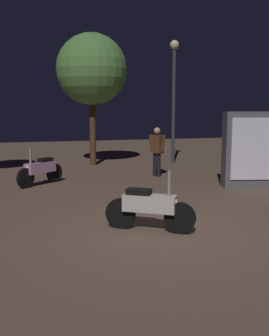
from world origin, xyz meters
TOP-DOWN VIEW (x-y plane):
  - ground_plane at (0.00, 0.00)m, footprint 40.00×40.00m
  - motorcycle_white_foreground at (-0.26, 0.13)m, footprint 1.46×0.97m
  - motorcycle_pink_parked_left at (-1.95, 5.05)m, footprint 1.33×1.15m
  - person_rider_beside at (1.73, 5.50)m, footprint 0.45×0.59m
  - streetlamp_near at (3.40, 8.39)m, footprint 0.36×0.36m
  - tree_center_bg at (0.18, 8.59)m, footprint 2.65×2.65m
  - kiosk_billboard at (3.71, 3.13)m, footprint 1.67×0.86m

SIDE VIEW (x-z plane):
  - ground_plane at x=0.00m, z-range 0.00..0.00m
  - motorcycle_white_foreground at x=-0.26m, z-range -0.12..0.99m
  - motorcycle_pink_parked_left at x=-1.95m, z-range -0.12..0.99m
  - person_rider_beside at x=1.73m, z-range 0.15..1.73m
  - kiosk_billboard at x=3.71m, z-range 0.00..2.10m
  - streetlamp_near at x=3.40m, z-range 0.67..5.47m
  - tree_center_bg at x=0.18m, z-range 1.13..6.09m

